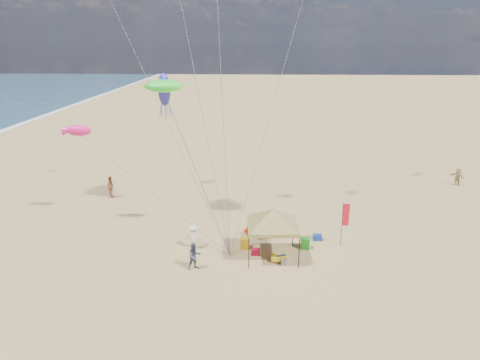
{
  "coord_description": "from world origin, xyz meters",
  "views": [
    {
      "loc": [
        1.11,
        -23.23,
        12.45
      ],
      "look_at": [
        0.0,
        3.0,
        4.0
      ],
      "focal_mm": 32.99,
      "sensor_mm": 36.0,
      "label": 1
    }
  ],
  "objects_px": {
    "cooler_blue": "(317,237)",
    "chair_green": "(305,243)",
    "feather_flag": "(345,217)",
    "person_near_a": "(259,226)",
    "person_near_c": "(193,237)",
    "person_far_a": "(110,187)",
    "beach_cart": "(279,258)",
    "person_far_c": "(458,177)",
    "person_near_b": "(195,256)",
    "cooler_red": "(256,252)",
    "canopy_tent": "(273,211)",
    "chair_yellow": "(245,243)"
  },
  "relations": [
    {
      "from": "feather_flag",
      "to": "chair_green",
      "type": "xyz_separation_m",
      "value": [
        -2.43,
        -0.49,
        -1.57
      ]
    },
    {
      "from": "person_near_c",
      "to": "person_far_c",
      "type": "bearing_deg",
      "value": -139.07
    },
    {
      "from": "person_near_a",
      "to": "person_far_c",
      "type": "relative_size",
      "value": 1.18
    },
    {
      "from": "person_far_a",
      "to": "person_far_c",
      "type": "xyz_separation_m",
      "value": [
        29.72,
        4.47,
        -0.12
      ]
    },
    {
      "from": "cooler_red",
      "to": "canopy_tent",
      "type": "bearing_deg",
      "value": -11.61
    },
    {
      "from": "cooler_blue",
      "to": "person_near_b",
      "type": "relative_size",
      "value": 0.34
    },
    {
      "from": "feather_flag",
      "to": "chair_yellow",
      "type": "relative_size",
      "value": 4.09
    },
    {
      "from": "person_near_a",
      "to": "person_far_a",
      "type": "distance_m",
      "value": 14.21
    },
    {
      "from": "person_near_a",
      "to": "canopy_tent",
      "type": "bearing_deg",
      "value": 83.58
    },
    {
      "from": "feather_flag",
      "to": "person_near_c",
      "type": "xyz_separation_m",
      "value": [
        -9.36,
        -0.7,
        -1.15
      ]
    },
    {
      "from": "cooler_blue",
      "to": "person_near_c",
      "type": "height_order",
      "value": "person_near_c"
    },
    {
      "from": "cooler_red",
      "to": "person_near_c",
      "type": "relative_size",
      "value": 0.35
    },
    {
      "from": "chair_yellow",
      "to": "person_near_b",
      "type": "xyz_separation_m",
      "value": [
        -2.72,
        -2.69,
        0.45
      ]
    },
    {
      "from": "cooler_blue",
      "to": "person_near_c",
      "type": "relative_size",
      "value": 0.35
    },
    {
      "from": "beach_cart",
      "to": "person_far_a",
      "type": "relative_size",
      "value": 0.5
    },
    {
      "from": "cooler_red",
      "to": "person_far_c",
      "type": "height_order",
      "value": "person_far_c"
    },
    {
      "from": "canopy_tent",
      "to": "cooler_red",
      "type": "height_order",
      "value": "canopy_tent"
    },
    {
      "from": "cooler_blue",
      "to": "chair_yellow",
      "type": "distance_m",
      "value": 4.87
    },
    {
      "from": "person_near_b",
      "to": "person_far_a",
      "type": "height_order",
      "value": "person_far_a"
    },
    {
      "from": "chair_green",
      "to": "person_far_a",
      "type": "distance_m",
      "value": 17.3
    },
    {
      "from": "beach_cart",
      "to": "person_far_c",
      "type": "xyz_separation_m",
      "value": [
        16.41,
        14.82,
        0.59
      ]
    },
    {
      "from": "chair_yellow",
      "to": "person_near_c",
      "type": "height_order",
      "value": "person_near_c"
    },
    {
      "from": "cooler_blue",
      "to": "cooler_red",
      "type": "bearing_deg",
      "value": -151.03
    },
    {
      "from": "cooler_blue",
      "to": "beach_cart",
      "type": "relative_size",
      "value": 0.6
    },
    {
      "from": "cooler_blue",
      "to": "person_near_b",
      "type": "xyz_separation_m",
      "value": [
        -7.39,
        -4.08,
        0.61
      ]
    },
    {
      "from": "canopy_tent",
      "to": "chair_green",
      "type": "distance_m",
      "value": 3.52
    },
    {
      "from": "person_near_b",
      "to": "person_near_a",
      "type": "bearing_deg",
      "value": 17.33
    },
    {
      "from": "beach_cart",
      "to": "person_near_c",
      "type": "distance_m",
      "value": 5.49
    },
    {
      "from": "person_near_c",
      "to": "cooler_red",
      "type": "bearing_deg",
      "value": 178.28
    },
    {
      "from": "chair_yellow",
      "to": "person_far_a",
      "type": "xyz_separation_m",
      "value": [
        -11.24,
        8.77,
        0.55
      ]
    },
    {
      "from": "cooler_blue",
      "to": "person_near_a",
      "type": "bearing_deg",
      "value": 179.67
    },
    {
      "from": "chair_green",
      "to": "person_far_c",
      "type": "distance_m",
      "value": 19.7
    },
    {
      "from": "person_far_a",
      "to": "beach_cart",
      "type": "bearing_deg",
      "value": -127.17
    },
    {
      "from": "person_far_a",
      "to": "person_near_b",
      "type": "bearing_deg",
      "value": -142.66
    },
    {
      "from": "chair_green",
      "to": "chair_yellow",
      "type": "bearing_deg",
      "value": -177.53
    },
    {
      "from": "cooler_red",
      "to": "beach_cart",
      "type": "bearing_deg",
      "value": -29.38
    },
    {
      "from": "chair_yellow",
      "to": "person_far_c",
      "type": "distance_m",
      "value": 22.73
    },
    {
      "from": "chair_yellow",
      "to": "person_near_b",
      "type": "relative_size",
      "value": 0.44
    },
    {
      "from": "beach_cart",
      "to": "person_far_c",
      "type": "bearing_deg",
      "value": 42.08
    },
    {
      "from": "person_near_a",
      "to": "person_near_c",
      "type": "bearing_deg",
      "value": -4.05
    },
    {
      "from": "cooler_red",
      "to": "person_far_a",
      "type": "xyz_separation_m",
      "value": [
        -11.94,
        9.58,
        0.71
      ]
    },
    {
      "from": "beach_cart",
      "to": "person_near_c",
      "type": "xyz_separation_m",
      "value": [
        -5.24,
        1.53,
        0.56
      ]
    },
    {
      "from": "person_near_c",
      "to": "chair_green",
      "type": "bearing_deg",
      "value": -168.87
    },
    {
      "from": "canopy_tent",
      "to": "beach_cart",
      "type": "height_order",
      "value": "canopy_tent"
    },
    {
      "from": "chair_green",
      "to": "beach_cart",
      "type": "bearing_deg",
      "value": -134.09
    },
    {
      "from": "cooler_blue",
      "to": "chair_green",
      "type": "height_order",
      "value": "chair_green"
    },
    {
      "from": "cooler_red",
      "to": "person_far_a",
      "type": "bearing_deg",
      "value": 141.25
    },
    {
      "from": "canopy_tent",
      "to": "cooler_blue",
      "type": "distance_m",
      "value": 4.72
    },
    {
      "from": "person_far_c",
      "to": "person_far_a",
      "type": "bearing_deg",
      "value": -112.49
    },
    {
      "from": "chair_green",
      "to": "beach_cart",
      "type": "distance_m",
      "value": 2.43
    }
  ]
}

